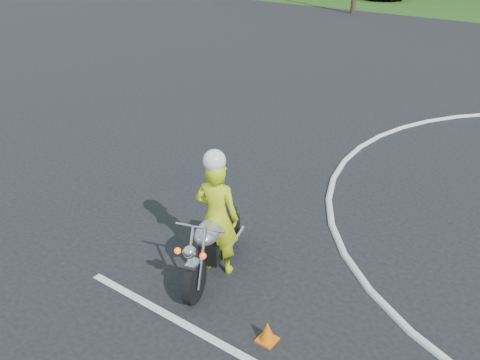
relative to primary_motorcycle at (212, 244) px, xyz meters
The scene contains 2 objects.
primary_motorcycle is the anchor object (origin of this frame).
rider_primary_grp 0.46m from the primary_motorcycle, 96.20° to the left, with size 0.77×0.62×2.01m.
Camera 1 is at (-1.29, -7.99, 4.88)m, focal length 40.00 mm.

